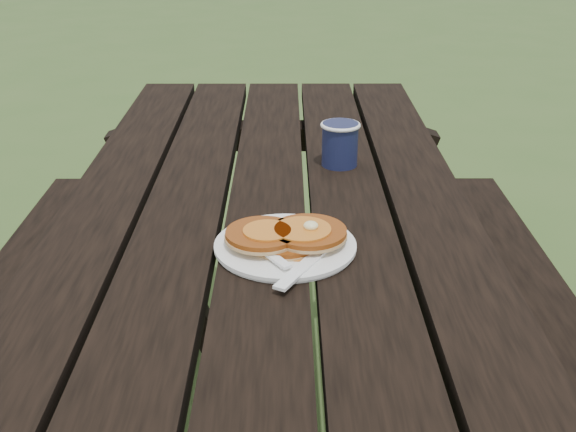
{
  "coord_description": "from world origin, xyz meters",
  "views": [
    {
      "loc": [
        0.04,
        -1.18,
        1.29
      ],
      "look_at": [
        0.04,
        -0.13,
        0.8
      ],
      "focal_mm": 45.0,
      "sensor_mm": 36.0,
      "label": 1
    }
  ],
  "objects_px": {
    "picnic_table": "(269,382)",
    "coffee_cup": "(340,141)",
    "plate": "(285,247)",
    "pancake_stack": "(287,235)"
  },
  "relations": [
    {
      "from": "picnic_table",
      "to": "coffee_cup",
      "type": "xyz_separation_m",
      "value": [
        0.15,
        0.23,
        0.43
      ]
    },
    {
      "from": "picnic_table",
      "to": "pancake_stack",
      "type": "bearing_deg",
      "value": -76.37
    },
    {
      "from": "picnic_table",
      "to": "pancake_stack",
      "type": "distance_m",
      "value": 0.44
    },
    {
      "from": "plate",
      "to": "coffee_cup",
      "type": "bearing_deg",
      "value": 73.58
    },
    {
      "from": "pancake_stack",
      "to": "coffee_cup",
      "type": "relative_size",
      "value": 2.13
    },
    {
      "from": "plate",
      "to": "coffee_cup",
      "type": "height_order",
      "value": "coffee_cup"
    },
    {
      "from": "picnic_table",
      "to": "coffee_cup",
      "type": "distance_m",
      "value": 0.51
    },
    {
      "from": "plate",
      "to": "picnic_table",
      "type": "bearing_deg",
      "value": 102.61
    },
    {
      "from": "pancake_stack",
      "to": "coffee_cup",
      "type": "height_order",
      "value": "coffee_cup"
    },
    {
      "from": "coffee_cup",
      "to": "pancake_stack",
      "type": "bearing_deg",
      "value": -106.07
    }
  ]
}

